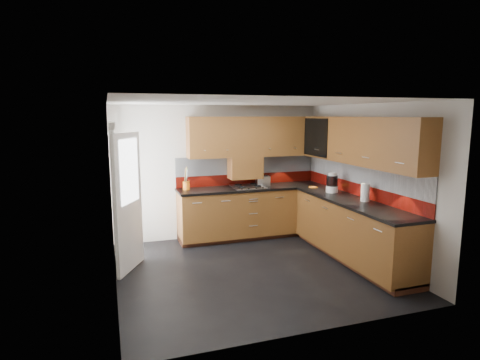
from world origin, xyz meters
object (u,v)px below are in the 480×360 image
object	(u,v)px
gas_hob	(248,187)
utensil_pot	(186,184)
toaster	(263,181)
food_processor	(332,183)

from	to	relation	value
gas_hob	utensil_pot	distance (m)	1.11
toaster	food_processor	size ratio (longest dim) A/B	0.78
utensil_pot	food_processor	distance (m)	2.50
utensil_pot	food_processor	world-z (taller)	utensil_pot
toaster	utensil_pot	bearing A→B (deg)	179.25
utensil_pot	toaster	world-z (taller)	utensil_pot
gas_hob	food_processor	bearing A→B (deg)	-36.93
gas_hob	toaster	bearing A→B (deg)	18.35
gas_hob	food_processor	world-z (taller)	food_processor
toaster	food_processor	world-z (taller)	food_processor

